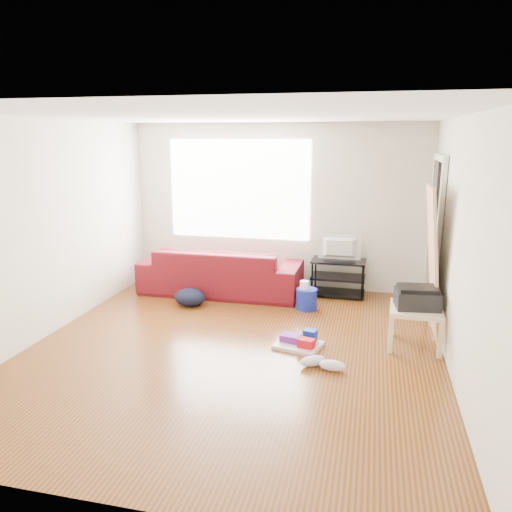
% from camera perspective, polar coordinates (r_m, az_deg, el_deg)
% --- Properties ---
extents(room, '(4.51, 5.01, 2.51)m').
position_cam_1_polar(room, '(5.38, -1.54, 2.29)').
color(room, '#4B2B09').
rests_on(room, ground).
extents(sofa, '(2.37, 0.93, 0.69)m').
position_cam_1_polar(sofa, '(7.58, -3.96, -4.15)').
color(sofa, '#600812').
rests_on(sofa, ground).
extents(tv_stand, '(0.79, 0.46, 0.54)m').
position_cam_1_polar(tv_stand, '(7.46, 9.36, -2.38)').
color(tv_stand, black).
rests_on(tv_stand, ground).
extents(tv, '(0.62, 0.08, 0.36)m').
position_cam_1_polar(tv, '(7.35, 9.49, 0.91)').
color(tv, black).
rests_on(tv, tv_stand).
extents(side_table, '(0.59, 0.59, 0.46)m').
position_cam_1_polar(side_table, '(5.84, 17.81, -6.30)').
color(side_table, tan).
rests_on(side_table, ground).
extents(printer, '(0.50, 0.40, 0.24)m').
position_cam_1_polar(printer, '(5.78, 17.94, -4.52)').
color(printer, black).
rests_on(printer, side_table).
extents(bucket, '(0.36, 0.36, 0.29)m').
position_cam_1_polar(bucket, '(6.89, 5.78, -6.04)').
color(bucket, navy).
rests_on(bucket, ground).
extents(toilet_paper, '(0.12, 0.12, 0.11)m').
position_cam_1_polar(toilet_paper, '(6.82, 5.53, -4.47)').
color(toilet_paper, white).
rests_on(toilet_paper, bucket).
extents(cleaning_tray, '(0.57, 0.50, 0.18)m').
position_cam_1_polar(cleaning_tray, '(5.69, 5.04, -9.77)').
color(cleaning_tray, beige).
rests_on(cleaning_tray, ground).
extents(backpack, '(0.49, 0.41, 0.24)m').
position_cam_1_polar(backpack, '(7.05, -7.53, -5.64)').
color(backpack, black).
rests_on(backpack, ground).
extents(sneakers, '(0.49, 0.25, 0.11)m').
position_cam_1_polar(sneakers, '(5.22, 7.62, -12.06)').
color(sneakers, silver).
rests_on(sneakers, ground).
extents(door_panel, '(0.22, 0.71, 1.76)m').
position_cam_1_polar(door_panel, '(6.33, 18.95, -8.54)').
color(door_panel, tan).
rests_on(door_panel, ground).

